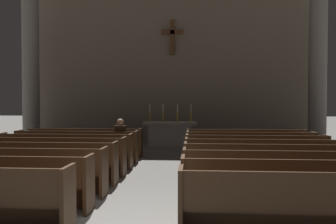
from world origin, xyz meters
The scene contains 23 objects.
pew_left_row_3 centered at (-2.62, 1.89, 0.48)m, with size 3.75×0.50×0.95m.
pew_left_row_4 centered at (-2.62, 2.86, 0.48)m, with size 3.75×0.50×0.95m.
pew_left_row_5 centered at (-2.62, 3.83, 0.48)m, with size 3.75×0.50×0.95m.
pew_left_row_6 centered at (-2.62, 4.79, 0.48)m, with size 3.75×0.50×0.95m.
pew_left_row_7 centered at (-2.62, 5.76, 0.48)m, with size 3.75×0.50×0.95m.
pew_left_row_8 centered at (-2.62, 6.73, 0.48)m, with size 3.75×0.50×0.95m.
pew_right_row_1 centered at (2.62, -0.04, 0.48)m, with size 3.75×0.50×0.95m.
pew_right_row_2 centered at (2.62, 0.93, 0.48)m, with size 3.75×0.50×0.95m.
pew_right_row_3 centered at (2.62, 1.89, 0.48)m, with size 3.75×0.50×0.95m.
pew_right_row_4 centered at (2.62, 2.86, 0.48)m, with size 3.75×0.50×0.95m.
pew_right_row_5 centered at (2.62, 3.83, 0.48)m, with size 3.75×0.50×0.95m.
pew_right_row_6 centered at (2.62, 4.79, 0.48)m, with size 3.75×0.50×0.95m.
pew_right_row_7 centered at (2.62, 5.76, 0.48)m, with size 3.75×0.50×0.95m.
pew_right_row_8 centered at (2.62, 6.73, 0.48)m, with size 3.75×0.50×0.95m.
column_left_third centered at (-5.83, 9.50, 3.63)m, with size 1.04×1.04×7.43m.
column_right_third centered at (5.83, 9.50, 3.63)m, with size 1.04×1.04×7.43m.
altar centered at (0.00, 9.70, 0.53)m, with size 2.20×0.90×1.01m.
candlestick_outer_left centered at (-0.85, 9.70, 1.25)m, with size 0.16×0.16×0.73m.
candlestick_inner_left centered at (-0.30, 9.70, 1.25)m, with size 0.16×0.16×0.73m.
candlestick_inner_right centered at (0.30, 9.70, 1.25)m, with size 0.16×0.16×0.73m.
candlestick_outer_right centered at (0.85, 9.70, 1.25)m, with size 0.16×0.16×0.73m.
apse_with_cross centered at (0.00, 11.40, 4.31)m, with size 12.77×0.44×8.62m.
lone_worshipper centered at (-1.25, 5.80, 0.69)m, with size 0.32×0.43×1.32m.
Camera 1 is at (0.94, -4.69, 1.83)m, focal length 37.43 mm.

